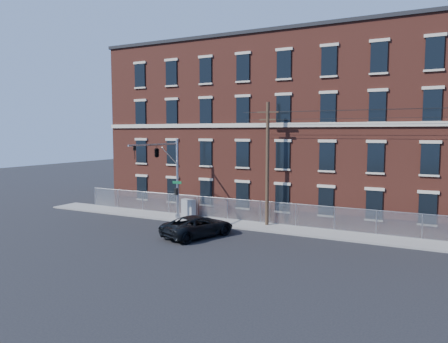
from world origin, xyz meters
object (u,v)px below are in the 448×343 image
traffic_signal_mast (162,160)px  pickup_truck (198,226)px  utility_cabinet (189,208)px  utility_pole_near (267,161)px

traffic_signal_mast → pickup_truck: size_ratio=1.23×
traffic_signal_mast → utility_cabinet: size_ratio=4.48×
traffic_signal_mast → utility_cabinet: traffic_signal_mast is taller
traffic_signal_mast → utility_pole_near: utility_pole_near is taller
utility_pole_near → utility_cabinet: bearing=-179.9°
utility_pole_near → pickup_truck: 7.92m
pickup_truck → utility_cabinet: size_ratio=3.64×
traffic_signal_mast → utility_pole_near: (8.00, 3.42, -0.05)m
pickup_truck → utility_cabinet: bearing=-32.5°
traffic_signal_mast → utility_pole_near: size_ratio=0.70×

